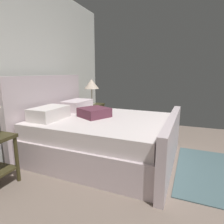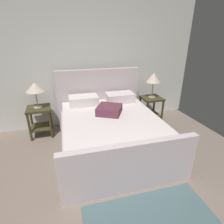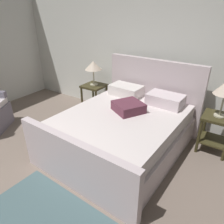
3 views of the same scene
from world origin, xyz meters
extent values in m
cube|color=silver|center=(0.00, 3.34, 1.41)|extent=(5.66, 0.12, 2.81)
cube|color=silver|center=(0.49, 2.06, 0.20)|extent=(1.74, 2.01, 0.40)
cube|color=silver|center=(0.53, 3.08, 0.63)|extent=(1.78, 0.17, 1.25)
cube|color=silver|center=(0.45, 1.04, 0.36)|extent=(1.78, 0.17, 0.73)
cube|color=silver|center=(0.49, 2.06, 0.51)|extent=(1.65, 1.95, 0.22)
cube|color=white|center=(0.14, 2.76, 0.71)|extent=(0.57, 0.38, 0.18)
cube|color=silver|center=(0.89, 2.73, 0.71)|extent=(0.57, 0.38, 0.18)
cube|color=brown|center=(0.51, 2.20, 0.69)|extent=(0.55, 0.55, 0.14)
cube|color=#3A351B|center=(1.70, 2.83, 0.58)|extent=(0.44, 0.44, 0.04)
cube|color=#3A351B|center=(1.70, 2.83, 0.18)|extent=(0.40, 0.40, 0.02)
cylinder|color=#3A351B|center=(1.51, 2.64, 0.28)|extent=(0.04, 0.04, 0.56)
cylinder|color=#3A351B|center=(1.89, 2.64, 0.28)|extent=(0.04, 0.04, 0.56)
cylinder|color=#3A351B|center=(1.51, 3.02, 0.28)|extent=(0.04, 0.04, 0.56)
cylinder|color=#3A351B|center=(1.89, 3.02, 0.28)|extent=(0.04, 0.04, 0.56)
cylinder|color=#B7B293|center=(1.70, 2.83, 0.61)|extent=(0.16, 0.16, 0.02)
cylinder|color=#B7B293|center=(1.70, 2.83, 0.78)|extent=(0.02, 0.02, 0.33)
cone|color=beige|center=(1.70, 2.83, 1.05)|extent=(0.32, 0.32, 0.21)
cube|color=#3A351B|center=(-0.72, 2.93, 0.58)|extent=(0.44, 0.44, 0.04)
cube|color=#3A351B|center=(-0.72, 2.93, 0.18)|extent=(0.40, 0.40, 0.02)
cylinder|color=#3A351B|center=(-0.91, 2.74, 0.28)|extent=(0.04, 0.04, 0.56)
cylinder|color=#3A351B|center=(-0.53, 2.74, 0.28)|extent=(0.04, 0.04, 0.56)
cylinder|color=#3A351B|center=(-0.91, 3.12, 0.28)|extent=(0.04, 0.04, 0.56)
cylinder|color=#3A351B|center=(-0.53, 3.12, 0.28)|extent=(0.04, 0.04, 0.56)
cylinder|color=#B7B293|center=(-0.72, 2.93, 0.61)|extent=(0.16, 0.16, 0.02)
cylinder|color=#B7B293|center=(-0.72, 2.93, 0.77)|extent=(0.02, 0.02, 0.30)
cone|color=beige|center=(-0.72, 2.93, 1.01)|extent=(0.34, 0.34, 0.17)
camera|label=1|loc=(-2.13, 0.93, 1.31)|focal=30.79mm
camera|label=2|loc=(-0.32, -0.61, 1.91)|focal=29.05mm
camera|label=3|loc=(1.88, -0.33, 2.02)|focal=33.55mm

